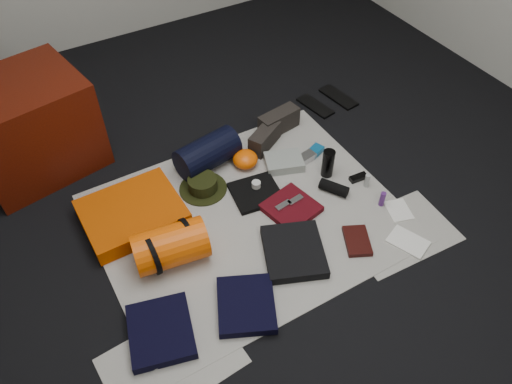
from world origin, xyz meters
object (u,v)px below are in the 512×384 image
sleeping_pad (132,213)px  red_cabinet (28,127)px  navy_duffel (207,153)px  paperback_book (357,241)px  stuff_sack (170,246)px  water_bottle (328,163)px  compact_camera (307,157)px

sleeping_pad → red_cabinet: bearing=113.9°
navy_duffel → red_cabinet: bearing=138.0°
sleeping_pad → paperback_book: sleeping_pad is taller
sleeping_pad → stuff_sack: (0.08, -0.35, 0.06)m
navy_duffel → water_bottle: bearing=-46.7°
navy_duffel → paperback_book: navy_duffel is taller
navy_duffel → paperback_book: (0.41, -0.93, -0.09)m
water_bottle → paperback_book: (-0.16, -0.50, -0.08)m
sleeping_pad → stuff_sack: 0.37m
stuff_sack → sleeping_pad: bearing=102.5°
compact_camera → paperback_book: 0.68m
sleeping_pad → compact_camera: size_ratio=4.84×
navy_duffel → compact_camera: (0.54, -0.26, -0.08)m
sleeping_pad → paperback_book: 1.22m
water_bottle → compact_camera: water_bottle is taller
water_bottle → compact_camera: bearing=101.4°
red_cabinet → water_bottle: bearing=-44.0°
sleeping_pad → navy_duffel: 0.58m
red_cabinet → navy_duffel: (0.87, -0.54, -0.18)m
stuff_sack → red_cabinet: bearing=110.3°
sleeping_pad → water_bottle: water_bottle is taller
compact_camera → paperback_book: (-0.13, -0.66, -0.01)m
compact_camera → red_cabinet: bearing=141.1°
compact_camera → stuff_sack: bearing=-174.2°
red_cabinet → sleeping_pad: size_ratio=1.30×
navy_duffel → water_bottle: 0.72m
stuff_sack → compact_camera: bearing=15.1°
water_bottle → paperback_book: bearing=-108.0°
navy_duffel → water_bottle: size_ratio=2.11×
red_cabinet → water_bottle: 1.74m
sleeping_pad → water_bottle: 1.15m
red_cabinet → water_bottle: red_cabinet is taller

